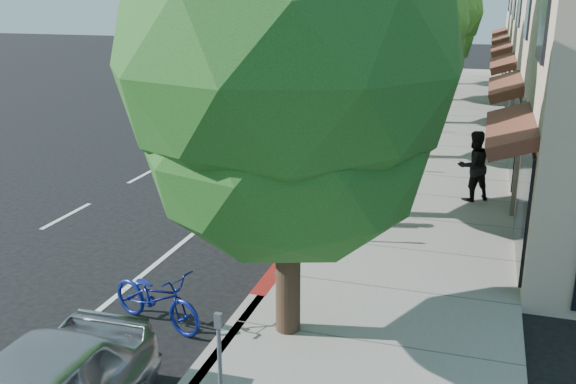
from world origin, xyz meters
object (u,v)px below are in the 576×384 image
at_px(street_tree_4, 433,15).
at_px(white_pickup, 363,88).
at_px(street_tree_1, 365,27).
at_px(dark_suv_far, 380,74).
at_px(bicycle, 157,297).
at_px(pedestrian, 474,166).
at_px(silver_suv, 301,149).
at_px(dark_sedan, 365,111).
at_px(street_tree_0, 288,72).
at_px(street_tree_2, 399,35).
at_px(cyclist, 307,192).
at_px(street_tree_5, 442,9).
at_px(street_tree_3, 420,12).

height_order(street_tree_4, white_pickup, street_tree_4).
distance_m(street_tree_1, dark_suv_far, 22.51).
height_order(bicycle, white_pickup, white_pickup).
xyz_separation_m(street_tree_4, pedestrian, (2.64, -16.09, -3.21)).
distance_m(silver_suv, dark_sedan, 7.50).
bearing_deg(bicycle, street_tree_4, 12.84).
bearing_deg(dark_suv_far, silver_suv, -80.05).
height_order(street_tree_0, street_tree_2, street_tree_0).
bearing_deg(street_tree_2, pedestrian, -57.16).
relative_size(silver_suv, white_pickup, 1.27).
relative_size(cyclist, bicycle, 0.91).
distance_m(cyclist, pedestrian, 4.73).
relative_size(street_tree_0, street_tree_5, 1.01).
bearing_deg(bicycle, dark_suv_far, 19.86).
xyz_separation_m(street_tree_2, pedestrian, (2.64, -4.09, -3.01)).
xyz_separation_m(street_tree_2, cyclist, (-1.08, -7.00, -3.20)).
xyz_separation_m(cyclist, white_pickup, (-2.02, 17.87, -0.15)).
distance_m(bicycle, dark_sedan, 16.77).
bearing_deg(bicycle, cyclist, 5.66).
relative_size(street_tree_5, dark_sedan, 1.56).
height_order(street_tree_3, silver_suv, street_tree_3).
bearing_deg(street_tree_0, cyclist, 102.18).
xyz_separation_m(street_tree_1, white_pickup, (-3.10, 16.87, -3.90)).
relative_size(street_tree_2, bicycle, 3.34).
xyz_separation_m(bicycle, silver_suv, (-0.14, 9.29, 0.39)).
height_order(white_pickup, pedestrian, pedestrian).
xyz_separation_m(street_tree_1, pedestrian, (2.64, 1.91, -3.57)).
bearing_deg(street_tree_5, bicycle, -94.24).
bearing_deg(street_tree_0, dark_suv_far, 96.32).
relative_size(street_tree_3, dark_suv_far, 1.52).
bearing_deg(silver_suv, street_tree_0, -76.20).
bearing_deg(pedestrian, street_tree_2, -90.98).
distance_m(street_tree_0, dark_sedan, 16.98).
height_order(street_tree_4, dark_suv_far, street_tree_4).
distance_m(street_tree_0, dark_suv_far, 28.36).
bearing_deg(street_tree_3, cyclist, -94.74).
height_order(silver_suv, dark_sedan, silver_suv).
relative_size(cyclist, white_pickup, 0.35).
relative_size(street_tree_1, bicycle, 3.86).
distance_m(street_tree_3, white_pickup, 6.94).
xyz_separation_m(street_tree_5, bicycle, (-2.24, -30.26, -3.88)).
relative_size(street_tree_5, white_pickup, 1.40).
xyz_separation_m(white_pickup, pedestrian, (5.74, -14.96, 0.33)).
relative_size(street_tree_4, street_tree_5, 0.99).
xyz_separation_m(bicycle, dark_suv_far, (-0.86, 28.23, 0.32)).
bearing_deg(bicycle, white_pickup, 20.25).
distance_m(street_tree_3, street_tree_4, 6.01).
bearing_deg(cyclist, street_tree_0, -160.64).
height_order(street_tree_5, silver_suv, street_tree_5).
bearing_deg(street_tree_0, street_tree_4, 90.00).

